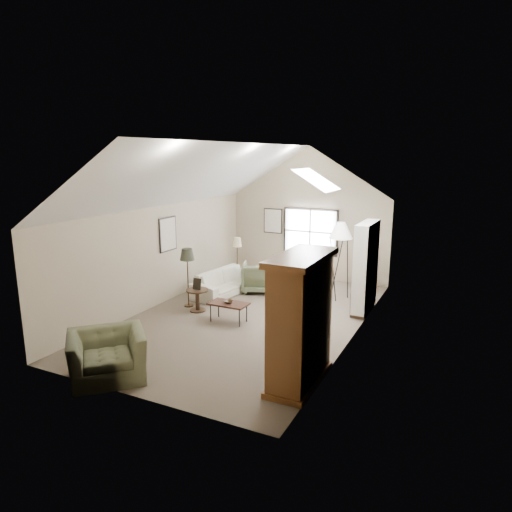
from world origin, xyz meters
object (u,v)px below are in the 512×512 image
at_px(armchair_far, 259,277).
at_px(coffee_table, 229,312).
at_px(side_chair, 319,269).
at_px(sofa, 226,282).
at_px(armchair_near, 107,356).
at_px(armoire, 300,320).
at_px(side_table, 198,300).

bearing_deg(armchair_far, coffee_table, 78.32).
height_order(coffee_table, side_chair, side_chair).
bearing_deg(side_chair, coffee_table, -121.79).
xyz_separation_m(sofa, side_chair, (2.07, 1.75, 0.21)).
xyz_separation_m(armchair_near, coffee_table, (0.55, 3.24, -0.18)).
relative_size(sofa, side_chair, 2.07).
bearing_deg(armchair_far, armoire, 102.03).
relative_size(armchair_near, coffee_table, 1.40).
xyz_separation_m(armchair_near, armchair_far, (0.14, 5.67, 0.00)).
xyz_separation_m(side_table, side_chair, (1.97, 3.35, 0.25)).
distance_m(armchair_far, side_chair, 1.82).
relative_size(armoire, armchair_near, 1.77).
height_order(sofa, side_table, sofa).
height_order(armchair_near, side_table, armchair_near).
distance_m(sofa, side_chair, 2.72).
distance_m(armoire, coffee_table, 3.25).
height_order(armchair_near, armchair_far, armchair_far).
distance_m(armchair_near, coffee_table, 3.29).
relative_size(sofa, coffee_table, 2.46).
height_order(coffee_table, side_table, side_table).
bearing_deg(side_chair, armoire, -92.34).
height_order(armoire, coffee_table, armoire).
height_order(side_table, side_chair, side_chair).
relative_size(sofa, armchair_near, 1.75).
distance_m(coffee_table, side_table, 1.09).
xyz_separation_m(armoire, armchair_near, (-3.01, -1.30, -0.70)).
xyz_separation_m(armoire, coffee_table, (-2.46, 1.94, -0.87)).
height_order(armchair_near, coffee_table, armchair_near).
bearing_deg(armchair_near, armchair_far, 41.95).
bearing_deg(armoire, side_chair, 105.33).
relative_size(armchair_near, armchair_far, 1.38).
xyz_separation_m(coffee_table, side_table, (-1.05, 0.31, 0.05)).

